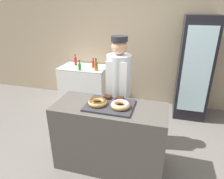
{
  "coord_description": "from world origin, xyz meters",
  "views": [
    {
      "loc": [
        0.61,
        -2.07,
        2.02
      ],
      "look_at": [
        0.0,
        0.1,
        1.07
      ],
      "focal_mm": 32.0,
      "sensor_mm": 36.0,
      "label": 1
    }
  ],
  "objects_px": {
    "chest_freezer": "(85,84)",
    "bottle_red": "(76,61)",
    "bottle_red_b": "(93,64)",
    "donut_chocolate_glaze": "(98,102)",
    "brownie_back_right": "(119,98)",
    "serving_tray": "(110,105)",
    "donut_light_glaze": "(120,105)",
    "bottle_amber": "(96,66)",
    "bottle_green": "(80,66)",
    "brownie_back_left": "(107,97)",
    "beverage_fridge": "(194,69)",
    "baker_person": "(119,90)"
  },
  "relations": [
    {
      "from": "brownie_back_right",
      "to": "bottle_green",
      "type": "xyz_separation_m",
      "value": [
        -1.16,
        1.35,
        -0.04
      ]
    },
    {
      "from": "chest_freezer",
      "to": "brownie_back_right",
      "type": "bearing_deg",
      "value": -53.45
    },
    {
      "from": "brownie_back_left",
      "to": "chest_freezer",
      "type": "relative_size",
      "value": 0.09
    },
    {
      "from": "donut_chocolate_glaze",
      "to": "brownie_back_right",
      "type": "bearing_deg",
      "value": 42.03
    },
    {
      "from": "donut_light_glaze",
      "to": "bottle_green",
      "type": "relative_size",
      "value": 1.11
    },
    {
      "from": "serving_tray",
      "to": "bottle_green",
      "type": "distance_m",
      "value": 1.86
    },
    {
      "from": "donut_chocolate_glaze",
      "to": "donut_light_glaze",
      "type": "bearing_deg",
      "value": 0.0
    },
    {
      "from": "bottle_red",
      "to": "bottle_amber",
      "type": "distance_m",
      "value": 0.62
    },
    {
      "from": "serving_tray",
      "to": "chest_freezer",
      "type": "distance_m",
      "value": 2.13
    },
    {
      "from": "serving_tray",
      "to": "brownie_back_right",
      "type": "xyz_separation_m",
      "value": [
        0.08,
        0.16,
        0.03
      ]
    },
    {
      "from": "brownie_back_right",
      "to": "bottle_red_b",
      "type": "height_order",
      "value": "bottle_red_b"
    },
    {
      "from": "brownie_back_left",
      "to": "donut_light_glaze",
      "type": "bearing_deg",
      "value": -42.03
    },
    {
      "from": "donut_chocolate_glaze",
      "to": "bottle_amber",
      "type": "xyz_separation_m",
      "value": [
        -0.61,
        1.62,
        -0.05
      ]
    },
    {
      "from": "chest_freezer",
      "to": "bottle_red_b",
      "type": "relative_size",
      "value": 4.91
    },
    {
      "from": "bottle_red_b",
      "to": "beverage_fridge",
      "type": "bearing_deg",
      "value": 0.04
    },
    {
      "from": "brownie_back_right",
      "to": "chest_freezer",
      "type": "relative_size",
      "value": 0.09
    },
    {
      "from": "donut_light_glaze",
      "to": "beverage_fridge",
      "type": "height_order",
      "value": "beverage_fridge"
    },
    {
      "from": "bottle_red",
      "to": "donut_light_glaze",
      "type": "bearing_deg",
      "value": -51.95
    },
    {
      "from": "donut_chocolate_glaze",
      "to": "brownie_back_left",
      "type": "bearing_deg",
      "value": 73.22
    },
    {
      "from": "beverage_fridge",
      "to": "serving_tray",
      "type": "bearing_deg",
      "value": -122.54
    },
    {
      "from": "brownie_back_left",
      "to": "bottle_red_b",
      "type": "bearing_deg",
      "value": 116.55
    },
    {
      "from": "chest_freezer",
      "to": "bottle_red",
      "type": "relative_size",
      "value": 4.21
    },
    {
      "from": "bottle_red_b",
      "to": "donut_chocolate_glaze",
      "type": "bearing_deg",
      "value": -67.71
    },
    {
      "from": "serving_tray",
      "to": "brownie_back_right",
      "type": "height_order",
      "value": "brownie_back_right"
    },
    {
      "from": "donut_chocolate_glaze",
      "to": "bottle_amber",
      "type": "relative_size",
      "value": 0.92
    },
    {
      "from": "brownie_back_right",
      "to": "baker_person",
      "type": "relative_size",
      "value": 0.06
    },
    {
      "from": "brownie_back_right",
      "to": "bottle_green",
      "type": "distance_m",
      "value": 1.78
    },
    {
      "from": "brownie_back_left",
      "to": "bottle_red_b",
      "type": "relative_size",
      "value": 0.46
    },
    {
      "from": "serving_tray",
      "to": "brownie_back_left",
      "type": "distance_m",
      "value": 0.18
    },
    {
      "from": "donut_light_glaze",
      "to": "bottle_amber",
      "type": "relative_size",
      "value": 0.92
    },
    {
      "from": "donut_chocolate_glaze",
      "to": "donut_light_glaze",
      "type": "xyz_separation_m",
      "value": [
        0.28,
        0.0,
        0.0
      ]
    },
    {
      "from": "brownie_back_left",
      "to": "beverage_fridge",
      "type": "xyz_separation_m",
      "value": [
        1.2,
        1.59,
        0.01
      ]
    },
    {
      "from": "donut_light_glaze",
      "to": "brownie_back_left",
      "type": "xyz_separation_m",
      "value": [
        -0.22,
        0.2,
        -0.02
      ]
    },
    {
      "from": "bottle_red",
      "to": "bottle_green",
      "type": "xyz_separation_m",
      "value": [
        0.24,
        -0.32,
        -0.01
      ]
    },
    {
      "from": "chest_freezer",
      "to": "bottle_amber",
      "type": "distance_m",
      "value": 0.63
    },
    {
      "from": "donut_light_glaze",
      "to": "baker_person",
      "type": "height_order",
      "value": "baker_person"
    },
    {
      "from": "brownie_back_left",
      "to": "bottle_red",
      "type": "relative_size",
      "value": 0.4
    },
    {
      "from": "chest_freezer",
      "to": "bottle_red",
      "type": "height_order",
      "value": "bottle_red"
    },
    {
      "from": "bottle_red",
      "to": "bottle_red_b",
      "type": "relative_size",
      "value": 1.17
    },
    {
      "from": "brownie_back_left",
      "to": "chest_freezer",
      "type": "distance_m",
      "value": 1.96
    },
    {
      "from": "donut_chocolate_glaze",
      "to": "bottle_green",
      "type": "xyz_separation_m",
      "value": [
        -0.94,
        1.55,
        -0.06
      ]
    },
    {
      "from": "serving_tray",
      "to": "brownie_back_left",
      "type": "bearing_deg",
      "value": 116.59
    },
    {
      "from": "bottle_amber",
      "to": "bottle_red",
      "type": "bearing_deg",
      "value": 156.38
    },
    {
      "from": "brownie_back_left",
      "to": "bottle_red_b",
      "type": "distance_m",
      "value": 1.78
    },
    {
      "from": "serving_tray",
      "to": "chest_freezer",
      "type": "height_order",
      "value": "serving_tray"
    },
    {
      "from": "baker_person",
      "to": "bottle_amber",
      "type": "distance_m",
      "value": 1.26
    },
    {
      "from": "brownie_back_left",
      "to": "bottle_red",
      "type": "bearing_deg",
      "value": 126.63
    },
    {
      "from": "brownie_back_left",
      "to": "bottle_red",
      "type": "height_order",
      "value": "bottle_red"
    },
    {
      "from": "serving_tray",
      "to": "baker_person",
      "type": "bearing_deg",
      "value": 92.89
    },
    {
      "from": "brownie_back_right",
      "to": "serving_tray",
      "type": "bearing_deg",
      "value": -116.59
    }
  ]
}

